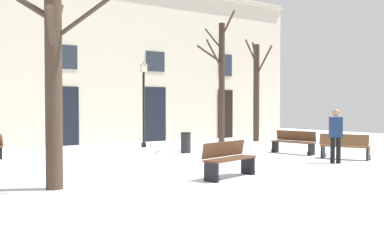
% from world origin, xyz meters
% --- Properties ---
extents(ground_plane, '(35.89, 35.89, 0.00)m').
position_xyz_m(ground_plane, '(0.00, 0.00, 0.00)').
color(ground_plane, white).
extents(building_facade, '(22.43, 0.60, 8.06)m').
position_xyz_m(building_facade, '(0.00, 8.66, 4.08)').
color(building_facade, beige).
rests_on(building_facade, ground).
extents(tree_left_of_center, '(1.14, 1.96, 5.32)m').
position_xyz_m(tree_left_of_center, '(6.59, 5.56, 2.63)').
color(tree_left_of_center, '#382B1E').
rests_on(tree_left_of_center, ground).
extents(tree_right_of_center, '(1.74, 1.96, 5.43)m').
position_xyz_m(tree_right_of_center, '(2.21, 2.83, 2.76)').
color(tree_right_of_center, '#382B1E').
rests_on(tree_right_of_center, ground).
extents(tree_foreground, '(1.82, 2.16, 5.27)m').
position_xyz_m(tree_foreground, '(-6.03, -1.99, 2.72)').
color(tree_foreground, '#423326').
rests_on(tree_foreground, ground).
extents(streetlamp, '(0.30, 0.30, 3.71)m').
position_xyz_m(streetlamp, '(0.20, 5.78, 2.27)').
color(streetlamp, black).
rests_on(streetlamp, ground).
extents(litter_bin, '(0.41, 0.41, 0.79)m').
position_xyz_m(litter_bin, '(0.40, 2.72, 0.40)').
color(litter_bin, black).
rests_on(litter_bin, ground).
extents(bench_near_lamp, '(1.08, 1.65, 0.86)m').
position_xyz_m(bench_near_lamp, '(3.70, -2.00, 0.45)').
color(bench_near_lamp, brown).
rests_on(bench_near_lamp, ground).
extents(bench_facing_shops, '(0.70, 1.79, 0.87)m').
position_xyz_m(bench_facing_shops, '(3.63, 0.22, 0.45)').
color(bench_facing_shops, '#51331E').
rests_on(bench_facing_shops, ground).
extents(bench_by_litter_bin, '(1.77, 0.92, 0.91)m').
position_xyz_m(bench_by_litter_bin, '(-1.96, -2.85, 0.48)').
color(bench_by_litter_bin, '#51331E').
rests_on(bench_by_litter_bin, ground).
extents(person_by_shop_door, '(0.44, 0.41, 1.71)m').
position_xyz_m(person_by_shop_door, '(2.55, -2.54, 0.95)').
color(person_by_shop_door, black).
rests_on(person_by_shop_door, ground).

